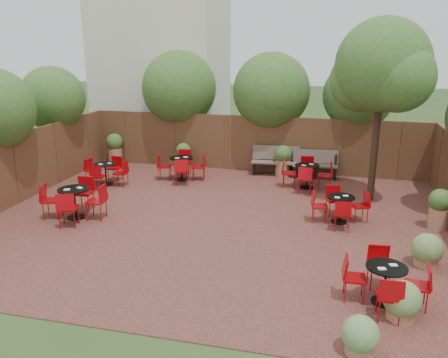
# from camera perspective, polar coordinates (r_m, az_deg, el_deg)

# --- Properties ---
(ground) EXTENTS (80.00, 80.00, 0.00)m
(ground) POSITION_cam_1_polar(r_m,az_deg,el_deg) (11.92, -0.55, -5.28)
(ground) COLOR #354F23
(ground) RESTS_ON ground
(courtyard_paving) EXTENTS (12.00, 10.00, 0.02)m
(courtyard_paving) POSITION_cam_1_polar(r_m,az_deg,el_deg) (11.92, -0.55, -5.24)
(courtyard_paving) COLOR #391D17
(courtyard_paving) RESTS_ON ground
(fence_back) EXTENTS (12.00, 0.08, 2.00)m
(fence_back) POSITION_cam_1_polar(r_m,az_deg,el_deg) (16.32, 3.75, 4.42)
(fence_back) COLOR brown
(fence_back) RESTS_ON ground
(fence_left) EXTENTS (0.08, 10.00, 2.00)m
(fence_left) POSITION_cam_1_polar(r_m,az_deg,el_deg) (14.24, -24.69, 1.07)
(fence_left) COLOR brown
(fence_left) RESTS_ON ground
(neighbour_building) EXTENTS (5.00, 4.00, 8.00)m
(neighbour_building) POSITION_cam_1_polar(r_m,az_deg,el_deg) (20.06, -7.73, 15.24)
(neighbour_building) COLOR beige
(neighbour_building) RESTS_ON ground
(overhang_foliage) EXTENTS (15.73, 10.96, 2.78)m
(overhang_foliage) POSITION_cam_1_polar(r_m,az_deg,el_deg) (14.56, -5.70, 9.93)
(overhang_foliage) COLOR #315B1D
(overhang_foliage) RESTS_ON ground
(courtyard_tree) EXTENTS (2.74, 2.64, 5.16)m
(courtyard_tree) POSITION_cam_1_polar(r_m,az_deg,el_deg) (13.41, 19.21, 12.67)
(courtyard_tree) COLOR black
(courtyard_tree) RESTS_ON courtyard_paving
(park_bench_left) EXTENTS (1.66, 0.64, 1.01)m
(park_bench_left) POSITION_cam_1_polar(r_m,az_deg,el_deg) (15.95, 6.45, 2.35)
(park_bench_left) COLOR brown
(park_bench_left) RESTS_ON courtyard_paving
(park_bench_right) EXTENTS (1.55, 0.62, 0.94)m
(park_bench_right) POSITION_cam_1_polar(r_m,az_deg,el_deg) (15.85, 11.35, 1.91)
(park_bench_right) COLOR brown
(park_bench_right) RESTS_ON courtyard_paving
(bistro_tables) EXTENTS (9.61, 7.98, 0.93)m
(bistro_tables) POSITION_cam_1_polar(r_m,az_deg,el_deg) (12.79, -1.64, -1.56)
(bistro_tables) COLOR black
(bistro_tables) RESTS_ON courtyard_paving
(planters) EXTENTS (11.30, 4.51, 1.17)m
(planters) POSITION_cam_1_polar(r_m,az_deg,el_deg) (15.39, 0.11, 2.18)
(planters) COLOR #96654B
(planters) RESTS_ON courtyard_paving
(low_shrubs) EXTENTS (2.07, 3.84, 0.70)m
(low_shrubs) POSITION_cam_1_polar(r_m,az_deg,el_deg) (8.84, 21.69, -12.37)
(low_shrubs) COLOR #96654B
(low_shrubs) RESTS_ON courtyard_paving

